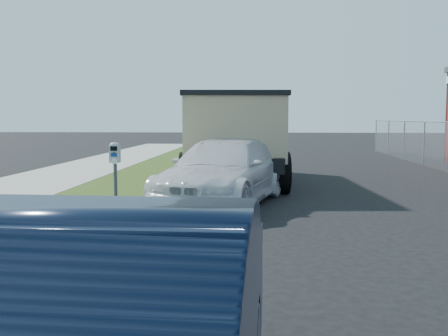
{
  "coord_description": "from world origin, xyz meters",
  "views": [
    {
      "loc": [
        -0.71,
        -8.97,
        1.97
      ],
      "look_at": [
        -1.4,
        1.0,
        1.0
      ],
      "focal_mm": 42.0,
      "sensor_mm": 36.0,
      "label": 1
    }
  ],
  "objects": [
    {
      "name": "parking_meter",
      "position": [
        -3.31,
        0.23,
        1.14
      ],
      "size": [
        0.19,
        0.13,
        1.39
      ],
      "rotation": [
        0.0,
        0.0,
        -0.01
      ],
      "color": "#3F4247",
      "rests_on": "ground"
    },
    {
      "name": "dump_truck",
      "position": [
        -1.59,
        7.32,
        1.55
      ],
      "size": [
        3.28,
        7.22,
        2.75
      ],
      "rotation": [
        0.0,
        0.0,
        0.08
      ],
      "color": "black",
      "rests_on": "ground"
    },
    {
      "name": "ground",
      "position": [
        0.0,
        0.0,
        0.0
      ],
      "size": [
        120.0,
        120.0,
        0.0
      ],
      "primitive_type": "plane",
      "color": "black",
      "rests_on": "ground"
    },
    {
      "name": "streetside",
      "position": [
        -5.57,
        2.0,
        0.07
      ],
      "size": [
        6.12,
        50.0,
        0.15
      ],
      "color": "gray",
      "rests_on": "ground"
    },
    {
      "name": "white_wagon",
      "position": [
        -1.55,
        2.88,
        0.73
      ],
      "size": [
        3.24,
        5.41,
        1.47
      ],
      "primitive_type": "imported",
      "rotation": [
        0.0,
        0.0,
        -0.25
      ],
      "color": "silver",
      "rests_on": "ground"
    }
  ]
}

